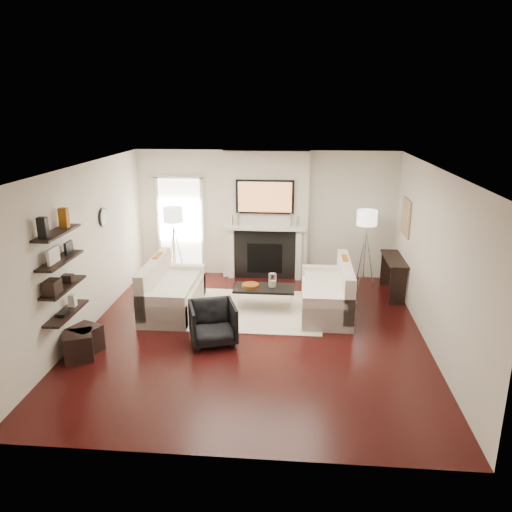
# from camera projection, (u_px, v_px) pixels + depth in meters

# --- Properties ---
(room_envelope) EXTENTS (6.00, 6.00, 6.00)m
(room_envelope) POSITION_uv_depth(u_px,v_px,m) (253.00, 255.00, 7.77)
(room_envelope) COLOR black
(room_envelope) RESTS_ON ground
(chimney_breast) EXTENTS (1.80, 0.25, 2.70)m
(chimney_breast) POSITION_uv_depth(u_px,v_px,m) (265.00, 216.00, 10.51)
(chimney_breast) COLOR silver
(chimney_breast) RESTS_ON floor
(fireplace_surround) EXTENTS (1.30, 0.02, 1.04)m
(fireplace_surround) POSITION_uv_depth(u_px,v_px,m) (265.00, 255.00, 10.62)
(fireplace_surround) COLOR black
(fireplace_surround) RESTS_ON floor
(firebox) EXTENTS (0.75, 0.02, 0.65)m
(firebox) POSITION_uv_depth(u_px,v_px,m) (265.00, 258.00, 10.64)
(firebox) COLOR black
(firebox) RESTS_ON floor
(mantel_pilaster_l) EXTENTS (0.12, 0.08, 1.10)m
(mantel_pilaster_l) POSITION_uv_depth(u_px,v_px,m) (231.00, 253.00, 10.65)
(mantel_pilaster_l) COLOR white
(mantel_pilaster_l) RESTS_ON floor
(mantel_pilaster_r) EXTENTS (0.12, 0.08, 1.10)m
(mantel_pilaster_r) POSITION_uv_depth(u_px,v_px,m) (299.00, 255.00, 10.53)
(mantel_pilaster_r) COLOR white
(mantel_pilaster_r) RESTS_ON floor
(mantel_shelf) EXTENTS (1.70, 0.18, 0.07)m
(mantel_shelf) POSITION_uv_depth(u_px,v_px,m) (265.00, 228.00, 10.40)
(mantel_shelf) COLOR white
(mantel_shelf) RESTS_ON chimney_breast
(tv_body) EXTENTS (1.20, 0.06, 0.70)m
(tv_body) POSITION_uv_depth(u_px,v_px,m) (265.00, 197.00, 10.23)
(tv_body) COLOR black
(tv_body) RESTS_ON chimney_breast
(tv_screen) EXTENTS (1.10, 0.00, 0.62)m
(tv_screen) POSITION_uv_depth(u_px,v_px,m) (265.00, 197.00, 10.20)
(tv_screen) COLOR #BF723F
(tv_screen) RESTS_ON tv_body
(candlestick_l_tall) EXTENTS (0.04, 0.04, 0.30)m
(candlestick_l_tall) POSITION_uv_depth(u_px,v_px,m) (238.00, 219.00, 10.40)
(candlestick_l_tall) COLOR silver
(candlestick_l_tall) RESTS_ON mantel_shelf
(candlestick_l_short) EXTENTS (0.04, 0.04, 0.24)m
(candlestick_l_short) POSITION_uv_depth(u_px,v_px,m) (232.00, 220.00, 10.42)
(candlestick_l_short) COLOR silver
(candlestick_l_short) RESTS_ON mantel_shelf
(candlestick_r_tall) EXTENTS (0.04, 0.04, 0.30)m
(candlestick_r_tall) POSITION_uv_depth(u_px,v_px,m) (291.00, 220.00, 10.31)
(candlestick_r_tall) COLOR silver
(candlestick_r_tall) RESTS_ON mantel_shelf
(candlestick_r_short) EXTENTS (0.04, 0.04, 0.24)m
(candlestick_r_short) POSITION_uv_depth(u_px,v_px,m) (298.00, 222.00, 10.31)
(candlestick_r_short) COLOR silver
(candlestick_r_short) RESTS_ON mantel_shelf
(hallway_panel) EXTENTS (0.90, 0.02, 2.10)m
(hallway_panel) POSITION_uv_depth(u_px,v_px,m) (181.00, 227.00, 10.85)
(hallway_panel) COLOR white
(hallway_panel) RESTS_ON floor
(door_trim_l) EXTENTS (0.06, 0.06, 2.16)m
(door_trim_l) POSITION_uv_depth(u_px,v_px,m) (159.00, 226.00, 10.87)
(door_trim_l) COLOR white
(door_trim_l) RESTS_ON floor
(door_trim_r) EXTENTS (0.06, 0.06, 2.16)m
(door_trim_r) POSITION_uv_depth(u_px,v_px,m) (202.00, 227.00, 10.79)
(door_trim_r) COLOR white
(door_trim_r) RESTS_ON floor
(door_trim_top) EXTENTS (1.02, 0.06, 0.06)m
(door_trim_top) POSITION_uv_depth(u_px,v_px,m) (178.00, 177.00, 10.52)
(door_trim_top) COLOR white
(door_trim_top) RESTS_ON wall_back
(rug) EXTENTS (2.60, 2.00, 0.01)m
(rug) POSITION_uv_depth(u_px,v_px,m) (249.00, 310.00, 9.11)
(rug) COLOR beige
(rug) RESTS_ON floor
(loveseat_left_base) EXTENTS (0.85, 1.80, 0.42)m
(loveseat_left_base) POSITION_uv_depth(u_px,v_px,m) (174.00, 299.00, 9.07)
(loveseat_left_base) COLOR silver
(loveseat_left_base) RESTS_ON floor
(loveseat_left_back) EXTENTS (0.18, 1.80, 0.80)m
(loveseat_left_back) POSITION_uv_depth(u_px,v_px,m) (154.00, 282.00, 9.00)
(loveseat_left_back) COLOR silver
(loveseat_left_back) RESTS_ON floor
(loveseat_left_arm_n) EXTENTS (0.85, 0.18, 0.60)m
(loveseat_left_arm_n) POSITION_uv_depth(u_px,v_px,m) (161.00, 312.00, 8.27)
(loveseat_left_arm_n) COLOR silver
(loveseat_left_arm_n) RESTS_ON floor
(loveseat_left_arm_s) EXTENTS (0.85, 0.18, 0.60)m
(loveseat_left_arm_s) POSITION_uv_depth(u_px,v_px,m) (183.00, 279.00, 9.81)
(loveseat_left_arm_s) COLOR silver
(loveseat_left_arm_s) RESTS_ON floor
(loveseat_left_cushion) EXTENTS (0.63, 1.44, 0.10)m
(loveseat_left_cushion) POSITION_uv_depth(u_px,v_px,m) (176.00, 286.00, 8.99)
(loveseat_left_cushion) COLOR silver
(loveseat_left_cushion) RESTS_ON loveseat_left_base
(pillow_left_orange) EXTENTS (0.10, 0.42, 0.42)m
(pillow_left_orange) POSITION_uv_depth(u_px,v_px,m) (158.00, 266.00, 9.23)
(pillow_left_orange) COLOR #975812
(pillow_left_orange) RESTS_ON loveseat_left_cushion
(pillow_left_charcoal) EXTENTS (0.10, 0.40, 0.40)m
(pillow_left_charcoal) POSITION_uv_depth(u_px,v_px,m) (149.00, 277.00, 8.66)
(pillow_left_charcoal) COLOR black
(pillow_left_charcoal) RESTS_ON loveseat_left_cushion
(loveseat_right_base) EXTENTS (0.85, 1.80, 0.42)m
(loveseat_right_base) POSITION_uv_depth(u_px,v_px,m) (325.00, 301.00, 8.98)
(loveseat_right_base) COLOR silver
(loveseat_right_base) RESTS_ON floor
(loveseat_right_back) EXTENTS (0.18, 1.80, 0.80)m
(loveseat_right_back) POSITION_uv_depth(u_px,v_px,m) (345.00, 285.00, 8.86)
(loveseat_right_back) COLOR silver
(loveseat_right_back) RESTS_ON floor
(loveseat_right_arm_n) EXTENTS (0.85, 0.18, 0.60)m
(loveseat_right_arm_n) POSITION_uv_depth(u_px,v_px,m) (328.00, 314.00, 8.18)
(loveseat_right_arm_n) COLOR silver
(loveseat_right_arm_n) RESTS_ON floor
(loveseat_right_arm_s) EXTENTS (0.85, 0.18, 0.60)m
(loveseat_right_arm_s) POSITION_uv_depth(u_px,v_px,m) (324.00, 281.00, 9.73)
(loveseat_right_arm_s) COLOR silver
(loveseat_right_arm_s) RESTS_ON floor
(loveseat_right_cushion) EXTENTS (0.63, 1.44, 0.10)m
(loveseat_right_cushion) POSITION_uv_depth(u_px,v_px,m) (323.00, 287.00, 8.91)
(loveseat_right_cushion) COLOR silver
(loveseat_right_cushion) RESTS_ON loveseat_right_base
(pillow_right_orange) EXTENTS (0.10, 0.42, 0.42)m
(pillow_right_orange) POSITION_uv_depth(u_px,v_px,m) (344.00, 269.00, 9.09)
(pillow_right_orange) COLOR #975812
(pillow_right_orange) RESTS_ON loveseat_right_cushion
(pillow_right_charcoal) EXTENTS (0.10, 0.40, 0.40)m
(pillow_right_charcoal) POSITION_uv_depth(u_px,v_px,m) (347.00, 280.00, 8.52)
(pillow_right_charcoal) COLOR black
(pillow_right_charcoal) RESTS_ON loveseat_right_cushion
(coffee_table) EXTENTS (1.10, 0.55, 0.04)m
(coffee_table) POSITION_uv_depth(u_px,v_px,m) (264.00, 288.00, 9.05)
(coffee_table) COLOR black
(coffee_table) RESTS_ON floor
(coffee_leg_nw) EXTENTS (0.02, 0.02, 0.38)m
(coffee_leg_nw) POSITION_uv_depth(u_px,v_px,m) (235.00, 303.00, 8.95)
(coffee_leg_nw) COLOR silver
(coffee_leg_nw) RESTS_ON floor
(coffee_leg_ne) EXTENTS (0.02, 0.02, 0.38)m
(coffee_leg_ne) POSITION_uv_depth(u_px,v_px,m) (291.00, 304.00, 8.86)
(coffee_leg_ne) COLOR silver
(coffee_leg_ne) RESTS_ON floor
(coffee_leg_sw) EXTENTS (0.02, 0.02, 0.38)m
(coffee_leg_sw) POSITION_uv_depth(u_px,v_px,m) (238.00, 294.00, 9.37)
(coffee_leg_sw) COLOR silver
(coffee_leg_sw) RESTS_ON floor
(coffee_leg_se) EXTENTS (0.02, 0.02, 0.38)m
(coffee_leg_se) POSITION_uv_depth(u_px,v_px,m) (292.00, 295.00, 9.28)
(coffee_leg_se) COLOR silver
(coffee_leg_se) RESTS_ON floor
(hurricane_glass) EXTENTS (0.14, 0.14, 0.25)m
(hurricane_glass) POSITION_uv_depth(u_px,v_px,m) (272.00, 280.00, 8.99)
(hurricane_glass) COLOR white
(hurricane_glass) RESTS_ON coffee_table
(hurricane_candle) EXTENTS (0.09, 0.09, 0.14)m
(hurricane_candle) POSITION_uv_depth(u_px,v_px,m) (272.00, 284.00, 9.01)
(hurricane_candle) COLOR white
(hurricane_candle) RESTS_ON coffee_table
(copper_bowl) EXTENTS (0.31, 0.31, 0.05)m
(copper_bowl) POSITION_uv_depth(u_px,v_px,m) (250.00, 285.00, 9.06)
(copper_bowl) COLOR #B4631E
(copper_bowl) RESTS_ON coffee_table
(armchair) EXTENTS (0.86, 0.83, 0.71)m
(armchair) POSITION_uv_depth(u_px,v_px,m) (213.00, 321.00, 7.78)
(armchair) COLOR black
(armchair) RESTS_ON floor
(lamp_left_post) EXTENTS (0.02, 0.02, 1.20)m
(lamp_left_post) POSITION_uv_depth(u_px,v_px,m) (175.00, 255.00, 10.38)
(lamp_left_post) COLOR silver
(lamp_left_post) RESTS_ON floor
(lamp_left_shade) EXTENTS (0.40, 0.40, 0.30)m
(lamp_left_shade) POSITION_uv_depth(u_px,v_px,m) (173.00, 215.00, 10.14)
(lamp_left_shade) COLOR white
(lamp_left_shade) RESTS_ON lamp_left_post
(lamp_left_leg_a) EXTENTS (0.25, 0.02, 1.23)m
(lamp_left_leg_a) POSITION_uv_depth(u_px,v_px,m) (180.00, 255.00, 10.38)
(lamp_left_leg_a) COLOR silver
(lamp_left_leg_a) RESTS_ON floor
(lamp_left_leg_b) EXTENTS (0.14, 0.22, 1.23)m
(lamp_left_leg_b) POSITION_uv_depth(u_px,v_px,m) (173.00, 253.00, 10.48)
(lamp_left_leg_b) COLOR silver
(lamp_left_leg_b) RESTS_ON floor
(lamp_left_leg_c) EXTENTS (0.14, 0.22, 1.23)m
(lamp_left_leg_c) POSITION_uv_depth(u_px,v_px,m) (171.00, 256.00, 10.30)
(lamp_left_leg_c) COLOR silver
(lamp_left_leg_c) RESTS_ON floor
(lamp_right_post) EXTENTS (0.02, 0.02, 1.20)m
(lamp_right_post) POSITION_uv_depth(u_px,v_px,m) (364.00, 259.00, 10.10)
(lamp_right_post) COLOR silver
(lamp_right_post) RESTS_ON floor
(lamp_right_shade) EXTENTS (0.40, 0.40, 0.30)m
(lamp_right_shade) POSITION_uv_depth(u_px,v_px,m) (367.00, 218.00, 9.85)
(lamp_right_shade) COLOR white
(lamp_right_shade) RESTS_ON lamp_right_post
(lamp_right_leg_a) EXTENTS (0.25, 0.02, 1.23)m
(lamp_right_leg_a) POSITION_uv_depth(u_px,v_px,m) (370.00, 259.00, 10.09)
(lamp_right_leg_a) COLOR silver
(lamp_right_leg_a) RESTS_ON floor
(lamp_right_leg_b) EXTENTS (0.14, 0.22, 1.23)m
(lamp_right_leg_b) POSITION_uv_depth(u_px,v_px,m) (361.00, 257.00, 10.20)
(lamp_right_leg_b) COLOR silver
(lamp_right_leg_b) RESTS_ON floor
(lamp_right_leg_c) EXTENTS (0.14, 0.22, 1.23)m
(lamp_right_leg_c) POSITION_uv_depth(u_px,v_px,m) (362.00, 260.00, 10.02)
(lamp_right_leg_c) COLOR silver
(lamp_right_leg_c) RESTS_ON floor
(console_top) EXTENTS (0.35, 1.20, 0.04)m
(console_top) POSITION_uv_depth(u_px,v_px,m) (394.00, 259.00, 9.66)
(console_top) COLOR black
(console_top) RESTS_ON floor
(console_leg_n) EXTENTS (0.30, 0.04, 0.71)m
(console_leg_n) POSITION_uv_depth(u_px,v_px,m) (398.00, 287.00, 9.24)
(console_leg_n) COLOR black
(console_leg_n) RESTS_ON floor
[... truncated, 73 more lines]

